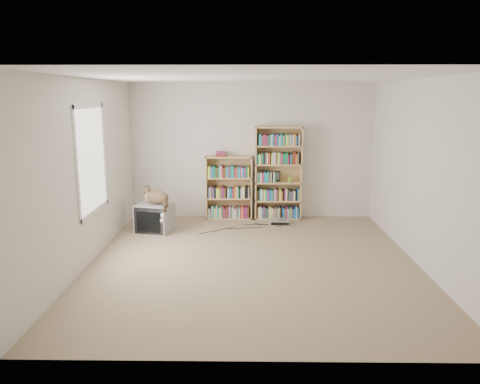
{
  "coord_description": "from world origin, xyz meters",
  "views": [
    {
      "loc": [
        -0.09,
        -6.18,
        2.27
      ],
      "look_at": [
        -0.19,
        1.0,
        0.78
      ],
      "focal_mm": 35.0,
      "sensor_mm": 36.0,
      "label": 1
    }
  ],
  "objects_px": {
    "cat": "(158,199)",
    "dvd_player": "(279,222)",
    "crt_tv": "(155,218)",
    "bookcase_short": "(229,190)",
    "bookcase_tall": "(278,175)"
  },
  "relations": [
    {
      "from": "bookcase_tall",
      "to": "bookcase_short",
      "type": "relative_size",
      "value": 1.46
    },
    {
      "from": "cat",
      "to": "dvd_player",
      "type": "bearing_deg",
      "value": 39.03
    },
    {
      "from": "crt_tv",
      "to": "dvd_player",
      "type": "distance_m",
      "value": 2.2
    },
    {
      "from": "crt_tv",
      "to": "bookcase_tall",
      "type": "relative_size",
      "value": 0.38
    },
    {
      "from": "cat",
      "to": "crt_tv",
      "type": "bearing_deg",
      "value": 164.73
    },
    {
      "from": "dvd_player",
      "to": "crt_tv",
      "type": "bearing_deg",
      "value": -162.67
    },
    {
      "from": "cat",
      "to": "bookcase_short",
      "type": "relative_size",
      "value": 0.54
    },
    {
      "from": "bookcase_short",
      "to": "dvd_player",
      "type": "xyz_separation_m",
      "value": [
        0.91,
        -0.43,
        -0.49
      ]
    },
    {
      "from": "crt_tv",
      "to": "dvd_player",
      "type": "relative_size",
      "value": 1.77
    },
    {
      "from": "bookcase_tall",
      "to": "bookcase_short",
      "type": "distance_m",
      "value": 0.95
    },
    {
      "from": "bookcase_tall",
      "to": "bookcase_short",
      "type": "height_order",
      "value": "bookcase_tall"
    },
    {
      "from": "crt_tv",
      "to": "cat",
      "type": "bearing_deg",
      "value": -26.62
    },
    {
      "from": "crt_tv",
      "to": "bookcase_short",
      "type": "relative_size",
      "value": 0.56
    },
    {
      "from": "crt_tv",
      "to": "bookcase_short",
      "type": "xyz_separation_m",
      "value": [
        1.23,
        0.91,
        0.3
      ]
    },
    {
      "from": "bookcase_tall",
      "to": "dvd_player",
      "type": "bearing_deg",
      "value": -90.21
    }
  ]
}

